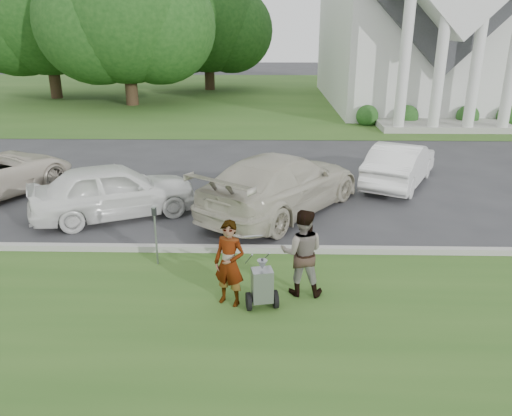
{
  "coord_description": "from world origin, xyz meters",
  "views": [
    {
      "loc": [
        0.49,
        -9.49,
        4.75
      ],
      "look_at": [
        0.27,
        0.0,
        1.26
      ],
      "focal_mm": 35.0,
      "sensor_mm": 36.0,
      "label": 1
    }
  ],
  "objects_px": {
    "person_left": "(229,264)",
    "person_right": "(302,253)",
    "church": "(410,4)",
    "striping_cart": "(262,286)",
    "car_c": "(282,183)",
    "tree_left": "(125,18)",
    "car_d": "(400,164)",
    "car_b": "(114,190)",
    "parking_meter_near": "(155,229)",
    "tree_far": "(45,9)",
    "tree_back": "(208,25)"
  },
  "relations": [
    {
      "from": "person_left",
      "to": "tree_far",
      "type": "bearing_deg",
      "value": 140.38
    },
    {
      "from": "person_left",
      "to": "car_b",
      "type": "bearing_deg",
      "value": 150.42
    },
    {
      "from": "car_b",
      "to": "car_d",
      "type": "distance_m",
      "value": 8.65
    },
    {
      "from": "person_left",
      "to": "car_d",
      "type": "bearing_deg",
      "value": 79.58
    },
    {
      "from": "car_b",
      "to": "car_d",
      "type": "relative_size",
      "value": 1.04
    },
    {
      "from": "church",
      "to": "person_left",
      "type": "distance_m",
      "value": 26.87
    },
    {
      "from": "church",
      "to": "tree_left",
      "type": "bearing_deg",
      "value": -176.21
    },
    {
      "from": "tree_far",
      "to": "person_right",
      "type": "bearing_deg",
      "value": -59.96
    },
    {
      "from": "tree_far",
      "to": "person_right",
      "type": "relative_size",
      "value": 7.01
    },
    {
      "from": "church",
      "to": "striping_cart",
      "type": "height_order",
      "value": "church"
    },
    {
      "from": "striping_cart",
      "to": "person_left",
      "type": "height_order",
      "value": "person_left"
    },
    {
      "from": "car_b",
      "to": "parking_meter_near",
      "type": "bearing_deg",
      "value": -173.79
    },
    {
      "from": "person_left",
      "to": "car_c",
      "type": "height_order",
      "value": "person_left"
    },
    {
      "from": "parking_meter_near",
      "to": "car_b",
      "type": "bearing_deg",
      "value": 121.11
    },
    {
      "from": "car_c",
      "to": "tree_far",
      "type": "bearing_deg",
      "value": -20.13
    },
    {
      "from": "tree_far",
      "to": "parking_meter_near",
      "type": "bearing_deg",
      "value": -64.02
    },
    {
      "from": "tree_far",
      "to": "striping_cart",
      "type": "relative_size",
      "value": 10.0
    },
    {
      "from": "tree_far",
      "to": "parking_meter_near",
      "type": "relative_size",
      "value": 9.03
    },
    {
      "from": "church",
      "to": "car_d",
      "type": "relative_size",
      "value": 5.95
    },
    {
      "from": "church",
      "to": "striping_cart",
      "type": "distance_m",
      "value": 26.88
    },
    {
      "from": "church",
      "to": "tree_far",
      "type": "height_order",
      "value": "church"
    },
    {
      "from": "car_d",
      "to": "tree_left",
      "type": "bearing_deg",
      "value": -24.93
    },
    {
      "from": "car_d",
      "to": "church",
      "type": "bearing_deg",
      "value": -76.81
    },
    {
      "from": "church",
      "to": "tree_left",
      "type": "height_order",
      "value": "church"
    },
    {
      "from": "person_left",
      "to": "parking_meter_near",
      "type": "relative_size",
      "value": 1.23
    },
    {
      "from": "tree_left",
      "to": "person_right",
      "type": "xyz_separation_m",
      "value": [
        9.15,
        -23.21,
        -4.28
      ]
    },
    {
      "from": "parking_meter_near",
      "to": "church",
      "type": "bearing_deg",
      "value": 65.04
    },
    {
      "from": "tree_back",
      "to": "car_b",
      "type": "xyz_separation_m",
      "value": [
        0.53,
        -27.28,
        -4.01
      ]
    },
    {
      "from": "person_right",
      "to": "parking_meter_near",
      "type": "xyz_separation_m",
      "value": [
        -2.94,
        1.14,
        -0.02
      ]
    },
    {
      "from": "car_c",
      "to": "car_b",
      "type": "bearing_deg",
      "value": 41.59
    },
    {
      "from": "striping_cart",
      "to": "car_b",
      "type": "relative_size",
      "value": 0.28
    },
    {
      "from": "tree_left",
      "to": "person_right",
      "type": "distance_m",
      "value": 25.31
    },
    {
      "from": "tree_left",
      "to": "car_d",
      "type": "xyz_separation_m",
      "value": [
        12.65,
        -16.3,
        -4.44
      ]
    },
    {
      "from": "church",
      "to": "striping_cart",
      "type": "relative_size",
      "value": 20.7
    },
    {
      "from": "person_right",
      "to": "striping_cart",
      "type": "bearing_deg",
      "value": 41.3
    },
    {
      "from": "person_right",
      "to": "tree_far",
      "type": "bearing_deg",
      "value": -55.24
    },
    {
      "from": "person_left",
      "to": "church",
      "type": "bearing_deg",
      "value": 92.55
    },
    {
      "from": "person_left",
      "to": "car_c",
      "type": "relative_size",
      "value": 0.29
    },
    {
      "from": "striping_cart",
      "to": "car_b",
      "type": "distance_m",
      "value": 5.93
    },
    {
      "from": "church",
      "to": "striping_cart",
      "type": "xyz_separation_m",
      "value": [
        -8.58,
        -24.87,
        -5.5
      ]
    },
    {
      "from": "tree_left",
      "to": "person_right",
      "type": "bearing_deg",
      "value": -68.47
    },
    {
      "from": "tree_back",
      "to": "car_b",
      "type": "height_order",
      "value": "tree_back"
    },
    {
      "from": "tree_far",
      "to": "car_d",
      "type": "distance_m",
      "value": 27.31
    },
    {
      "from": "person_left",
      "to": "person_right",
      "type": "distance_m",
      "value": 1.36
    },
    {
      "from": "church",
      "to": "car_d",
      "type": "distance_m",
      "value": 18.72
    },
    {
      "from": "car_b",
      "to": "person_left",
      "type": "bearing_deg",
      "value": -167.37
    },
    {
      "from": "car_c",
      "to": "car_d",
      "type": "distance_m",
      "value": 4.53
    },
    {
      "from": "tree_left",
      "to": "car_d",
      "type": "distance_m",
      "value": 21.1
    },
    {
      "from": "tree_left",
      "to": "car_c",
      "type": "xyz_separation_m",
      "value": [
        8.9,
        -18.82,
        -4.32
      ]
    },
    {
      "from": "tree_back",
      "to": "car_c",
      "type": "distance_m",
      "value": 27.55
    }
  ]
}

